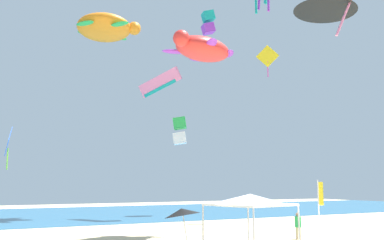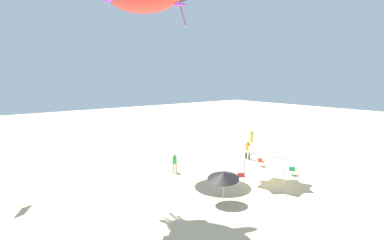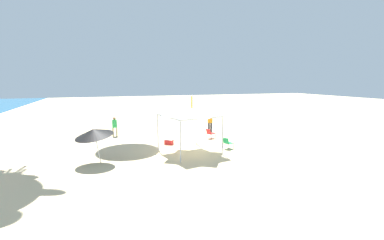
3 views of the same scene
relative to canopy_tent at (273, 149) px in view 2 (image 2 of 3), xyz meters
The scene contains 9 objects.
ground 3.59m from the canopy_tent, 21.68° to the right, with size 120.00×120.00×0.10m, color beige.
canopy_tent is the anchor object (origin of this frame).
beach_umbrella 5.96m from the canopy_tent, 95.55° to the left, with size 2.19×2.16×2.31m.
folding_chair_left_of_tent 3.58m from the canopy_tent, 89.80° to the right, with size 0.73×0.78×0.82m.
folding_chair_near_cooler 5.01m from the canopy_tent, 40.31° to the right, with size 0.71×0.77×0.82m.
cooler_box 3.64m from the canopy_tent, 16.99° to the left, with size 0.70×0.74×0.40m.
banner_flag 3.39m from the canopy_tent, 22.06° to the right, with size 0.36×0.06×3.63m.
person_watching_sky 8.40m from the canopy_tent, 33.04° to the left, with size 0.39×0.44×1.66m.
person_by_tent 7.39m from the canopy_tent, 33.42° to the right, with size 0.49×0.45×1.89m.
Camera 2 is at (-17.41, 21.11, 8.38)m, focal length 30.14 mm.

